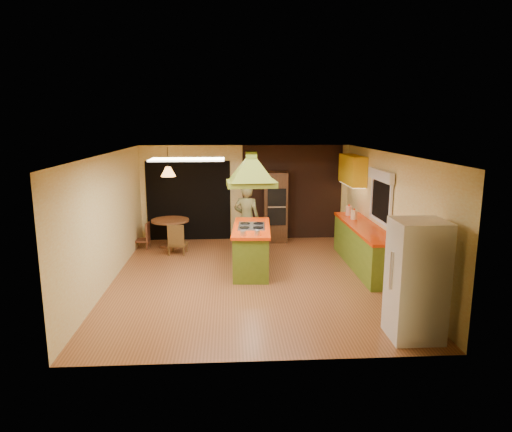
{
  "coord_description": "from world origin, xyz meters",
  "views": [
    {
      "loc": [
        -0.42,
        -8.72,
        3.08
      ],
      "look_at": [
        0.13,
        0.64,
        1.15
      ],
      "focal_mm": 32.0,
      "sensor_mm": 36.0,
      "label": 1
    }
  ],
  "objects": [
    {
      "name": "upper_cabinets",
      "position": [
        2.57,
        2.2,
        1.95
      ],
      "size": [
        0.34,
        1.4,
        0.7
      ],
      "primitive_type": "cube",
      "color": "yellow",
      "rests_on": "room_walls"
    },
    {
      "name": "room_walls",
      "position": [
        0.0,
        0.0,
        1.25
      ],
      "size": [
        5.5,
        6.5,
        6.5
      ],
      "color": "beige",
      "rests_on": "ground"
    },
    {
      "name": "ceiling_plane",
      "position": [
        0.0,
        0.0,
        2.5
      ],
      "size": [
        6.5,
        6.5,
        0.0
      ],
      "primitive_type": "plane",
      "rotation": [
        3.14,
        0.0,
        0.0
      ],
      "color": "silver",
      "rests_on": "room_walls"
    },
    {
      "name": "ground",
      "position": [
        0.0,
        0.0,
        0.0
      ],
      "size": [
        6.5,
        6.5,
        0.0
      ],
      "primitive_type": "plane",
      "color": "#9A5A32",
      "rests_on": "ground"
    },
    {
      "name": "canister_large",
      "position": [
        2.4,
        1.73,
        1.03
      ],
      "size": [
        0.2,
        0.2,
        0.22
      ],
      "primitive_type": "cylinder",
      "rotation": [
        0.0,
        0.0,
        0.41
      ],
      "color": "#F8E1C8",
      "rests_on": "right_counter"
    },
    {
      "name": "right_counter",
      "position": [
        2.45,
        0.6,
        0.46
      ],
      "size": [
        0.62,
        3.05,
        0.92
      ],
      "color": "olive",
      "rests_on": "ground"
    },
    {
      "name": "refrigerator",
      "position": [
        2.23,
        -2.68,
        0.87
      ],
      "size": [
        0.72,
        0.68,
        1.75
      ],
      "primitive_type": "cube",
      "rotation": [
        0.0,
        0.0,
        -0.0
      ],
      "color": "silver",
      "rests_on": "ground"
    },
    {
      "name": "chair_left",
      "position": [
        -2.61,
        2.41,
        0.32
      ],
      "size": [
        0.37,
        0.37,
        0.65
      ],
      "primitive_type": null,
      "rotation": [
        0.0,
        0.0,
        -1.62
      ],
      "color": "brown",
      "rests_on": "ground"
    },
    {
      "name": "window_right",
      "position": [
        2.7,
        0.4,
        1.77
      ],
      "size": [
        0.12,
        1.35,
        1.06
      ],
      "color": "black",
      "rests_on": "room_walls"
    },
    {
      "name": "man",
      "position": [
        -0.02,
        1.84,
        0.84
      ],
      "size": [
        0.69,
        0.54,
        1.67
      ],
      "primitive_type": "imported",
      "rotation": [
        0.0,
        0.0,
        2.89
      ],
      "color": "brown",
      "rests_on": "ground"
    },
    {
      "name": "kitchen_island",
      "position": [
        0.03,
        0.54,
        0.48
      ],
      "size": [
        0.89,
        1.94,
        0.96
      ],
      "rotation": [
        0.0,
        0.0,
        -0.07
      ],
      "color": "#5C751D",
      "rests_on": "ground"
    },
    {
      "name": "wall_oven",
      "position": [
        0.78,
        2.95,
        0.91
      ],
      "size": [
        0.64,
        0.63,
        1.83
      ],
      "rotation": [
        0.0,
        0.0,
        -0.06
      ],
      "color": "#4F2F19",
      "rests_on": "ground"
    },
    {
      "name": "canister_medium",
      "position": [
        2.4,
        1.28,
        1.02
      ],
      "size": [
        0.17,
        0.17,
        0.21
      ],
      "primitive_type": "cylinder",
      "rotation": [
        0.0,
        0.0,
        0.18
      ],
      "color": "#FFF4CD",
      "rests_on": "right_counter"
    },
    {
      "name": "canister_small",
      "position": [
        2.4,
        1.32,
        0.99
      ],
      "size": [
        0.12,
        0.12,
        0.14
      ],
      "primitive_type": "cylinder",
      "rotation": [
        0.0,
        0.0,
        -0.1
      ],
      "color": "beige",
      "rests_on": "right_counter"
    },
    {
      "name": "pendant_lamp",
      "position": [
        -1.91,
        2.51,
        1.9
      ],
      "size": [
        0.45,
        0.45,
        0.24
      ],
      "primitive_type": "cone",
      "rotation": [
        0.0,
        0.0,
        -0.26
      ],
      "color": "#FF9E3F",
      "rests_on": "ceiling_plane"
    },
    {
      "name": "fluor_panel",
      "position": [
        -1.1,
        -1.2,
        2.48
      ],
      "size": [
        1.2,
        0.6,
        0.03
      ],
      "primitive_type": "cube",
      "color": "white",
      "rests_on": "ceiling_plane"
    },
    {
      "name": "nook_opening",
      "position": [
        -1.5,
        3.23,
        1.05
      ],
      "size": [
        2.2,
        0.03,
        2.1
      ],
      "primitive_type": "cube",
      "color": "black",
      "rests_on": "ground"
    },
    {
      "name": "range_hood",
      "position": [
        0.03,
        0.54,
        2.25
      ],
      "size": [
        1.04,
        0.77,
        0.79
      ],
      "rotation": [
        0.0,
        0.0,
        0.05
      ],
      "color": "#60701C",
      "rests_on": "ceiling_plane"
    },
    {
      "name": "brick_panel",
      "position": [
        1.25,
        3.23,
        1.25
      ],
      "size": [
        2.64,
        0.03,
        2.5
      ],
      "primitive_type": "cube",
      "color": "#381E14",
      "rests_on": "ground"
    },
    {
      "name": "chair_near",
      "position": [
        -1.66,
        1.86,
        0.37
      ],
      "size": [
        0.45,
        0.45,
        0.74
      ],
      "primitive_type": null,
      "rotation": [
        0.0,
        0.0,
        3.02
      ],
      "color": "brown",
      "rests_on": "ground"
    },
    {
      "name": "dining_table",
      "position": [
        -1.91,
        2.51,
        0.49
      ],
      "size": [
        0.94,
        0.94,
        0.71
      ],
      "rotation": [
        0.0,
        0.0,
        -0.05
      ],
      "color": "brown",
      "rests_on": "ground"
    }
  ]
}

